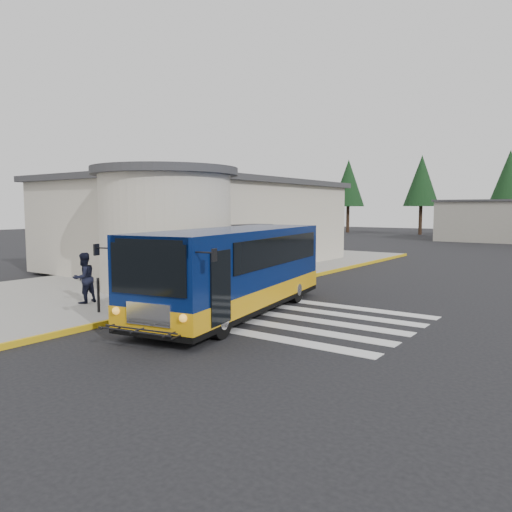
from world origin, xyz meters
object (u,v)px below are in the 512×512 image
Objects in this scene: transit_bus at (234,273)px; pedestrian_b at (84,278)px; pedestrian_a at (134,286)px; bollard at (98,295)px.

pedestrian_b is at bearing -165.87° from transit_bus.
pedestrian_b is (-4.78, -2.15, -0.28)m from transit_bus.
pedestrian_a is 2.34m from pedestrian_b.
transit_bus is 5.24m from pedestrian_b.
pedestrian_b is 1.81m from bollard.
transit_bus is 5.74× the size of pedestrian_b.
pedestrian_a is (-2.44, -2.00, -0.38)m from transit_bus.
transit_bus is 6.46× the size of pedestrian_a.
pedestrian_b is at bearing 157.71° from bollard.
transit_bus reaches higher than bollard.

